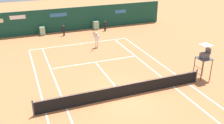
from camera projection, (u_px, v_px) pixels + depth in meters
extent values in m
plane|color=#C67042|center=(124.00, 97.00, 17.73)|extent=(80.00, 80.00, 0.00)
cube|color=white|center=(80.00, 44.00, 27.72)|extent=(10.60, 0.10, 0.01)
cube|color=white|center=(46.00, 113.00, 15.96)|extent=(0.10, 23.40, 0.01)
cube|color=white|center=(66.00, 109.00, 16.40)|extent=(0.10, 23.40, 0.01)
cube|color=white|center=(173.00, 86.00, 19.06)|extent=(0.10, 23.40, 0.01)
cube|color=white|center=(188.00, 83.00, 19.50)|extent=(0.10, 23.40, 0.01)
cube|color=white|center=(95.00, 62.00, 23.19)|extent=(8.00, 0.10, 0.01)
cube|color=white|center=(108.00, 77.00, 20.46)|extent=(0.10, 6.40, 0.01)
cube|color=white|center=(81.00, 44.00, 27.59)|extent=(0.10, 0.24, 0.01)
cylinder|color=#4C4C51|center=(33.00, 108.00, 15.52)|extent=(0.10, 0.10, 1.07)
cylinder|color=#4C4C51|center=(196.00, 76.00, 19.52)|extent=(0.10, 0.10, 1.07)
cube|color=black|center=(124.00, 91.00, 17.54)|extent=(12.00, 0.03, 0.95)
cube|color=white|center=(124.00, 85.00, 17.36)|extent=(12.00, 0.04, 0.06)
cube|color=#144233|center=(68.00, 19.00, 31.67)|extent=(25.00, 0.24, 2.86)
cube|color=#2D6BA8|center=(121.00, 11.00, 33.67)|extent=(1.52, 0.02, 0.44)
cube|color=#2D6BA8|center=(58.00, 15.00, 30.87)|extent=(2.02, 0.02, 0.44)
cube|color=white|center=(18.00, 17.00, 29.28)|extent=(1.73, 0.02, 0.44)
cube|color=#8CB793|center=(42.00, 31.00, 30.46)|extent=(0.58, 0.70, 1.00)
cube|color=#8CB793|center=(96.00, 25.00, 32.68)|extent=(0.66, 0.70, 1.03)
cylinder|color=#47474C|center=(202.00, 72.00, 19.47)|extent=(0.07, 0.07, 1.65)
cylinder|color=#47474C|center=(194.00, 67.00, 20.24)|extent=(0.07, 0.07, 1.65)
cylinder|color=#47474C|center=(211.00, 70.00, 19.77)|extent=(0.07, 0.07, 1.65)
cylinder|color=#47474C|center=(203.00, 65.00, 20.54)|extent=(0.07, 0.07, 1.65)
cylinder|color=#47474C|center=(197.00, 73.00, 19.99)|extent=(0.04, 0.81, 0.04)
cylinder|color=#47474C|center=(198.00, 67.00, 19.79)|extent=(0.04, 0.81, 0.04)
cube|color=#47474C|center=(204.00, 58.00, 19.66)|extent=(1.00, 1.00, 0.06)
cube|color=#4C4C51|center=(204.00, 56.00, 19.57)|extent=(0.52, 0.56, 0.40)
cube|color=#4C4C51|center=(208.00, 50.00, 19.52)|extent=(0.06, 0.56, 0.45)
cube|color=white|center=(206.00, 45.00, 19.23)|extent=(0.76, 0.80, 0.04)
cylinder|color=white|center=(98.00, 44.00, 26.59)|extent=(0.13, 0.13, 0.77)
cylinder|color=white|center=(96.00, 44.00, 26.58)|extent=(0.13, 0.13, 0.77)
cube|color=white|center=(97.00, 38.00, 26.32)|extent=(0.39, 0.29, 0.54)
sphere|color=#8C664C|center=(96.00, 34.00, 26.17)|extent=(0.21, 0.21, 0.21)
cylinder|color=white|center=(96.00, 33.00, 26.14)|extent=(0.20, 0.20, 0.06)
cylinder|color=white|center=(99.00, 38.00, 26.35)|extent=(0.08, 0.08, 0.52)
cylinder|color=#8C664C|center=(94.00, 36.00, 25.98)|extent=(0.24, 0.52, 0.08)
cylinder|color=black|center=(94.00, 36.00, 25.70)|extent=(0.03, 0.03, 0.22)
torus|color=black|center=(94.00, 34.00, 25.60)|extent=(0.30, 0.12, 0.30)
cylinder|color=silver|center=(94.00, 34.00, 25.60)|extent=(0.25, 0.08, 0.26)
cylinder|color=black|center=(64.00, 33.00, 30.34)|extent=(0.10, 0.10, 0.64)
cylinder|color=black|center=(63.00, 33.00, 30.27)|extent=(0.10, 0.10, 0.64)
cube|color=black|center=(64.00, 28.00, 30.09)|extent=(0.31, 0.21, 0.45)
sphere|color=brown|center=(63.00, 26.00, 29.96)|extent=(0.18, 0.18, 0.18)
cylinder|color=black|center=(65.00, 28.00, 30.19)|extent=(0.07, 0.07, 0.43)
cylinder|color=black|center=(62.00, 29.00, 30.01)|extent=(0.07, 0.07, 0.43)
cylinder|color=black|center=(106.00, 28.00, 32.06)|extent=(0.11, 0.11, 0.65)
cylinder|color=black|center=(105.00, 28.00, 31.99)|extent=(0.11, 0.11, 0.65)
cube|color=black|center=(105.00, 24.00, 31.81)|extent=(0.32, 0.22, 0.46)
sphere|color=brown|center=(105.00, 21.00, 31.68)|extent=(0.18, 0.18, 0.18)
cylinder|color=black|center=(106.00, 24.00, 31.91)|extent=(0.07, 0.07, 0.44)
cylinder|color=black|center=(104.00, 24.00, 31.73)|extent=(0.07, 0.07, 0.44)
sphere|color=#CCE033|center=(139.00, 51.00, 25.55)|extent=(0.07, 0.07, 0.07)
sphere|color=#CCE033|center=(55.00, 50.00, 25.98)|extent=(0.07, 0.07, 0.07)
sphere|color=#CCE033|center=(103.00, 50.00, 25.89)|extent=(0.07, 0.07, 0.07)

